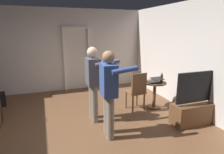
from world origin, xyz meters
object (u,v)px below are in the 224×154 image
object	(u,v)px
side_table	(155,91)
person_striped_shirt	(93,79)
bottle_on_table	(162,78)
person_blue_shirt	(109,89)
tv_flatscreen	(197,108)
laptop	(155,81)
wooden_chair	(137,90)

from	to	relation	value
side_table	person_striped_shirt	bearing A→B (deg)	-174.53
bottle_on_table	person_blue_shirt	world-z (taller)	person_blue_shirt
tv_flatscreen	bottle_on_table	xyz separation A→B (m)	(-0.27, 0.99, 0.47)
person_blue_shirt	laptop	bearing A→B (deg)	29.83
tv_flatscreen	side_table	world-z (taller)	tv_flatscreen
person_striped_shirt	bottle_on_table	bearing A→B (deg)	2.56
side_table	laptop	bearing A→B (deg)	-122.08
side_table	person_striped_shirt	size ratio (longest dim) A/B	0.42
laptop	person_striped_shirt	xyz separation A→B (m)	(-1.66, -0.12, 0.22)
laptop	person_blue_shirt	xyz separation A→B (m)	(-1.56, -0.90, 0.21)
side_table	person_blue_shirt	xyz separation A→B (m)	(-1.59, -0.94, 0.50)
side_table	laptop	xyz separation A→B (m)	(-0.03, -0.04, 0.29)
person_striped_shirt	laptop	bearing A→B (deg)	4.08
laptop	wooden_chair	distance (m)	0.54
wooden_chair	person_blue_shirt	distance (m)	1.48
laptop	person_blue_shirt	world-z (taller)	person_blue_shirt
tv_flatscreen	person_blue_shirt	distance (m)	2.10
bottle_on_table	person_striped_shirt	xyz separation A→B (m)	(-1.83, -0.08, 0.16)
wooden_chair	person_striped_shirt	size ratio (longest dim) A/B	0.59
wooden_chair	person_striped_shirt	xyz separation A→B (m)	(-1.16, -0.16, 0.42)
side_table	wooden_chair	size ratio (longest dim) A/B	0.71
person_blue_shirt	person_striped_shirt	world-z (taller)	person_striped_shirt
wooden_chair	person_blue_shirt	size ratio (longest dim) A/B	0.59
person_striped_shirt	person_blue_shirt	bearing A→B (deg)	-82.93
tv_flatscreen	laptop	world-z (taller)	tv_flatscreen
bottle_on_table	person_striped_shirt	bearing A→B (deg)	-177.44
bottle_on_table	person_blue_shirt	distance (m)	1.94
person_striped_shirt	side_table	bearing A→B (deg)	5.47
laptop	wooden_chair	xyz separation A→B (m)	(-0.50, 0.04, -0.21)
laptop	person_blue_shirt	size ratio (longest dim) A/B	0.21
tv_flatscreen	wooden_chair	size ratio (longest dim) A/B	1.18
person_blue_shirt	wooden_chair	bearing A→B (deg)	41.28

